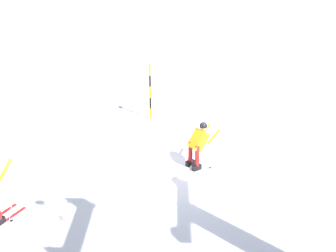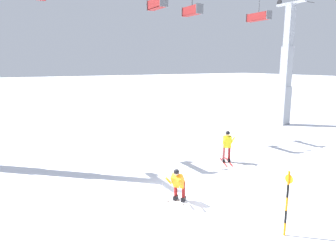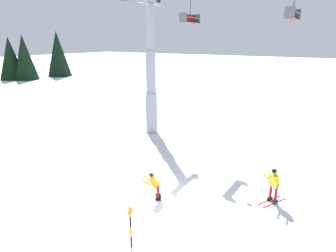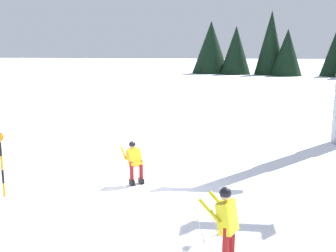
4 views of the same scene
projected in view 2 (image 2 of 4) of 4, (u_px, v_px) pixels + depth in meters
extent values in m
plane|color=white|center=(185.00, 199.00, 12.20)|extent=(260.00, 260.00, 0.00)
cube|color=white|center=(183.00, 201.00, 12.02)|extent=(1.41, 0.98, 0.01)
cube|color=black|center=(183.00, 199.00, 12.00)|extent=(0.29, 0.25, 0.16)
cylinder|color=maroon|center=(184.00, 190.00, 11.93)|extent=(0.13, 0.13, 0.63)
cube|color=white|center=(176.00, 200.00, 12.16)|extent=(1.41, 0.98, 0.01)
cube|color=black|center=(176.00, 197.00, 12.14)|extent=(0.29, 0.25, 0.16)
cylinder|color=maroon|center=(176.00, 188.00, 12.07)|extent=(0.13, 0.13, 0.63)
cube|color=orange|center=(178.00, 181.00, 11.78)|extent=(0.68, 0.65, 0.63)
sphere|color=tan|center=(176.00, 173.00, 11.57)|extent=(0.21, 0.21, 0.21)
sphere|color=black|center=(176.00, 172.00, 11.56)|extent=(0.23, 0.23, 0.23)
cylinder|color=orange|center=(180.00, 183.00, 11.34)|extent=(0.44, 0.33, 0.42)
cylinder|color=gray|center=(180.00, 197.00, 11.41)|extent=(0.34, 0.38, 1.07)
cylinder|color=black|center=(183.00, 205.00, 11.61)|extent=(0.07, 0.07, 0.01)
cylinder|color=orange|center=(169.00, 181.00, 11.54)|extent=(0.44, 0.33, 0.42)
cylinder|color=gray|center=(167.00, 195.00, 11.64)|extent=(0.47, 0.18, 1.07)
cylinder|color=black|center=(168.00, 201.00, 11.89)|extent=(0.07, 0.07, 0.01)
cube|color=gray|center=(283.00, 106.00, 27.02)|extent=(0.88, 0.88, 3.37)
cube|color=gray|center=(286.00, 67.00, 26.35)|extent=(0.74, 0.74, 3.37)
cube|color=gray|center=(289.00, 26.00, 25.69)|extent=(0.60, 0.60, 3.37)
cube|color=gray|center=(291.00, 3.00, 25.34)|extent=(0.28, 2.78, 0.18)
cylinder|color=black|center=(279.00, 2.00, 26.31)|extent=(0.10, 0.44, 0.44)
cube|color=maroon|center=(157.00, 8.00, 19.33)|extent=(0.45, 1.78, 0.06)
cube|color=maroon|center=(154.00, 3.00, 19.18)|extent=(0.06, 1.78, 0.55)
cylinder|color=#4C4F54|center=(161.00, 4.00, 19.42)|extent=(0.04, 1.69, 0.04)
cube|color=#4C4F54|center=(150.00, 6.00, 20.03)|extent=(0.57, 0.05, 0.63)
cube|color=#4C4F54|center=(164.00, 1.00, 18.53)|extent=(0.57, 0.05, 0.63)
cube|color=maroon|center=(192.00, 15.00, 20.71)|extent=(0.45, 1.74, 0.06)
cube|color=maroon|center=(190.00, 10.00, 20.56)|extent=(0.06, 1.74, 0.55)
cylinder|color=#4C4F54|center=(196.00, 11.00, 20.80)|extent=(0.04, 1.65, 0.04)
cube|color=#4C4F54|center=(185.00, 12.00, 21.39)|extent=(0.57, 0.05, 0.63)
cube|color=#4C4F54|center=(200.00, 9.00, 19.92)|extent=(0.57, 0.05, 0.63)
cylinder|color=#4C4F54|center=(259.00, 3.00, 23.58)|extent=(0.07, 0.07, 1.36)
cube|color=maroon|center=(258.00, 20.00, 23.82)|extent=(0.45, 2.12, 0.06)
cube|color=maroon|center=(257.00, 16.00, 23.67)|extent=(0.06, 2.12, 0.55)
cylinder|color=#4C4F54|center=(261.00, 17.00, 23.91)|extent=(0.04, 2.01, 0.04)
cube|color=#4C4F54|center=(248.00, 18.00, 24.66)|extent=(0.57, 0.05, 0.63)
cube|color=#4C4F54|center=(269.00, 15.00, 22.87)|extent=(0.57, 0.05, 0.63)
cylinder|color=orange|center=(285.00, 229.00, 9.60)|extent=(0.07, 0.07, 0.42)
cylinder|color=black|center=(286.00, 217.00, 9.51)|extent=(0.07, 0.07, 0.42)
cylinder|color=orange|center=(287.00, 204.00, 9.43)|extent=(0.07, 0.07, 0.42)
cylinder|color=black|center=(288.00, 191.00, 9.35)|extent=(0.07, 0.07, 0.42)
cylinder|color=orange|center=(289.00, 178.00, 9.26)|extent=(0.07, 0.07, 0.42)
cylinder|color=orange|center=(289.00, 179.00, 9.28)|extent=(0.02, 0.28, 0.28)
cube|color=red|center=(229.00, 162.00, 16.84)|extent=(0.80, 1.48, 0.01)
cube|color=black|center=(229.00, 160.00, 16.82)|extent=(0.22, 0.30, 0.16)
cylinder|color=maroon|center=(229.00, 151.00, 16.72)|extent=(0.13, 0.13, 0.85)
cube|color=red|center=(223.00, 162.00, 16.82)|extent=(0.80, 1.48, 0.01)
cube|color=black|center=(223.00, 160.00, 16.80)|extent=(0.22, 0.30, 0.16)
cylinder|color=maroon|center=(224.00, 152.00, 16.70)|extent=(0.13, 0.13, 0.85)
cube|color=gold|center=(227.00, 142.00, 16.55)|extent=(0.54, 0.51, 0.67)
sphere|color=tan|center=(228.00, 134.00, 16.41)|extent=(0.23, 0.23, 0.23)
sphere|color=black|center=(228.00, 133.00, 16.41)|extent=(0.25, 0.25, 0.25)
cylinder|color=gold|center=(233.00, 140.00, 16.27)|extent=(0.30, 0.50, 0.45)
cylinder|color=gray|center=(233.00, 154.00, 16.37)|extent=(0.10, 0.40, 1.22)
cylinder|color=black|center=(233.00, 162.00, 16.65)|extent=(0.07, 0.07, 0.01)
cylinder|color=gold|center=(224.00, 140.00, 16.24)|extent=(0.30, 0.50, 0.45)
cylinder|color=gray|center=(223.00, 154.00, 16.33)|extent=(0.28, 0.32, 1.22)
cylinder|color=black|center=(221.00, 162.00, 16.60)|extent=(0.07, 0.07, 0.01)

